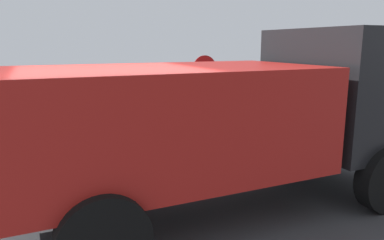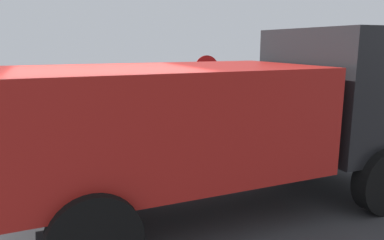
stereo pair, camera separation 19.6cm
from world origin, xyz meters
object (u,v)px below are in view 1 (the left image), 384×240
at_px(fire_hydrant, 91,124).
at_px(stop_sign, 204,78).
at_px(loose_tire, 93,116).
at_px(dump_truck_red, 237,113).

distance_m(fire_hydrant, stop_sign, 3.57).
distance_m(loose_tire, stop_sign, 3.46).
bearing_deg(loose_tire, stop_sign, 1.59).
relative_size(loose_tire, dump_truck_red, 0.19).
distance_m(fire_hydrant, dump_truck_red, 5.50).
distance_m(loose_tire, dump_truck_red, 5.14).
distance_m(stop_sign, dump_truck_red, 5.16).
relative_size(loose_tire, stop_sign, 0.58).
height_order(fire_hydrant, stop_sign, stop_sign).
relative_size(stop_sign, dump_truck_red, 0.32).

